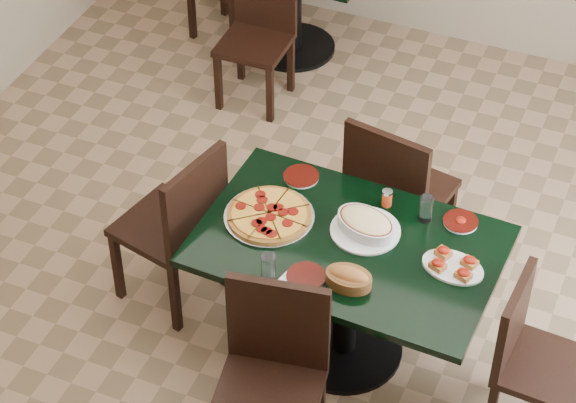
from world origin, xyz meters
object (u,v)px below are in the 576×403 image
at_px(chair_far, 394,189).
at_px(chair_right, 530,353).
at_px(main_table, 347,270).
at_px(bruschetta_platter, 453,265).
at_px(chair_left, 180,222).
at_px(chair_near, 272,370).
at_px(lasagna_casserole, 366,224).
at_px(back_chair_near, 259,28).
at_px(pepperoni_pizza, 269,215).
at_px(bread_basket, 349,278).

bearing_deg(chair_far, chair_right, 150.87).
xyz_separation_m(main_table, bruschetta_platter, (0.49, 0.03, 0.21)).
bearing_deg(chair_far, chair_left, 44.38).
height_order(chair_near, chair_right, chair_near).
relative_size(main_table, lasagna_casserole, 4.15).
distance_m(chair_left, back_chair_near, 1.86).
xyz_separation_m(pepperoni_pizza, lasagna_casserole, (0.45, 0.09, 0.03)).
xyz_separation_m(chair_right, back_chair_near, (-2.19, 1.92, 0.01)).
distance_m(back_chair_near, bread_basket, 2.51).
bearing_deg(chair_far, main_table, 98.43).
bearing_deg(bruschetta_platter, chair_far, 136.15).
relative_size(chair_right, chair_left, 0.89).
bearing_deg(lasagna_casserole, chair_left, -157.09).
height_order(chair_far, chair_left, chair_far).
bearing_deg(bruschetta_platter, pepperoni_pizza, -170.61).
bearing_deg(pepperoni_pizza, chair_left, 179.74).
xyz_separation_m(back_chair_near, bruschetta_platter, (1.77, -1.81, 0.28)).
bearing_deg(lasagna_casserole, chair_far, 110.82).
bearing_deg(back_chair_near, pepperoni_pizza, -65.66).
relative_size(chair_far, chair_left, 1.03).
height_order(main_table, bruschetta_platter, bruschetta_platter).
bearing_deg(chair_right, bruschetta_platter, 79.02).
height_order(chair_far, bread_basket, chair_far).
bearing_deg(chair_right, back_chair_near, 52.17).
relative_size(back_chair_near, bruschetta_platter, 2.77).
bearing_deg(main_table, pepperoni_pizza, -179.97).
height_order(main_table, chair_right, chair_right).
height_order(chair_far, chair_near, chair_far).
xyz_separation_m(main_table, bread_basket, (0.09, -0.25, 0.22)).
distance_m(chair_left, pepperoni_pizza, 0.54).
bearing_deg(pepperoni_pizza, back_chair_near, 115.42).
distance_m(chair_near, bruschetta_platter, 0.94).
height_order(back_chair_near, bruschetta_platter, back_chair_near).
xyz_separation_m(main_table, back_chair_near, (-1.28, 1.84, -0.08)).
bearing_deg(lasagna_casserole, chair_near, -82.41).
bearing_deg(bread_basket, main_table, 109.38).
xyz_separation_m(chair_far, lasagna_casserole, (0.03, -0.54, 0.23)).
xyz_separation_m(chair_left, bread_basket, (0.99, -0.26, 0.24)).
bearing_deg(chair_left, back_chair_near, -155.25).
relative_size(chair_far, bruschetta_platter, 3.13).
bearing_deg(bread_basket, back_chair_near, 122.28).
xyz_separation_m(chair_far, chair_near, (-0.11, -1.32, -0.01)).
bearing_deg(back_chair_near, lasagna_casserole, -53.88).
distance_m(back_chair_near, lasagna_casserole, 2.20).
relative_size(chair_near, chair_right, 1.13).
bearing_deg(main_table, chair_near, -95.88).
height_order(chair_left, bread_basket, chair_left).
height_order(chair_near, back_chair_near, chair_near).
bearing_deg(chair_right, chair_near, 123.97).
height_order(back_chair_near, pepperoni_pizza, back_chair_near).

